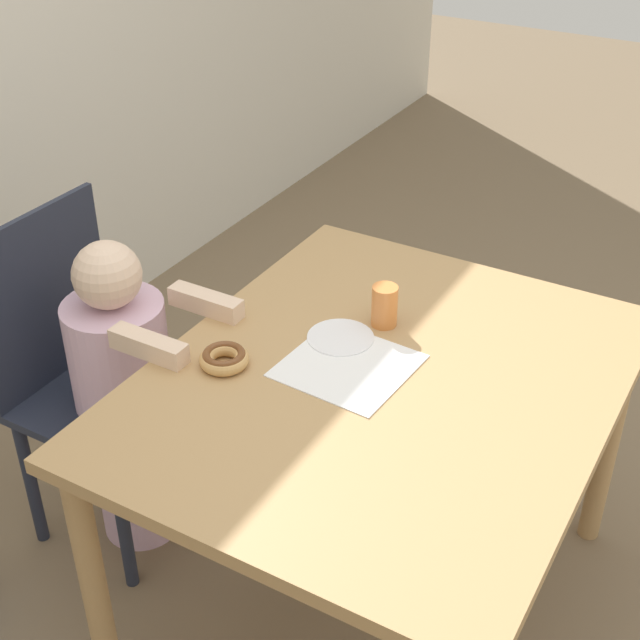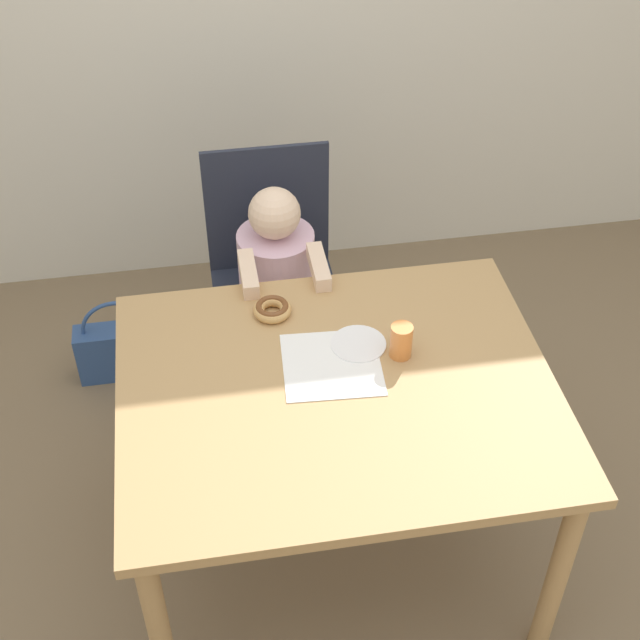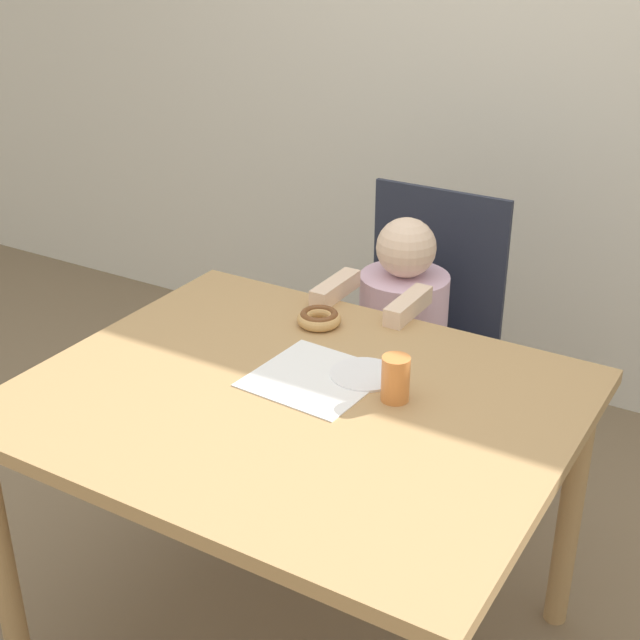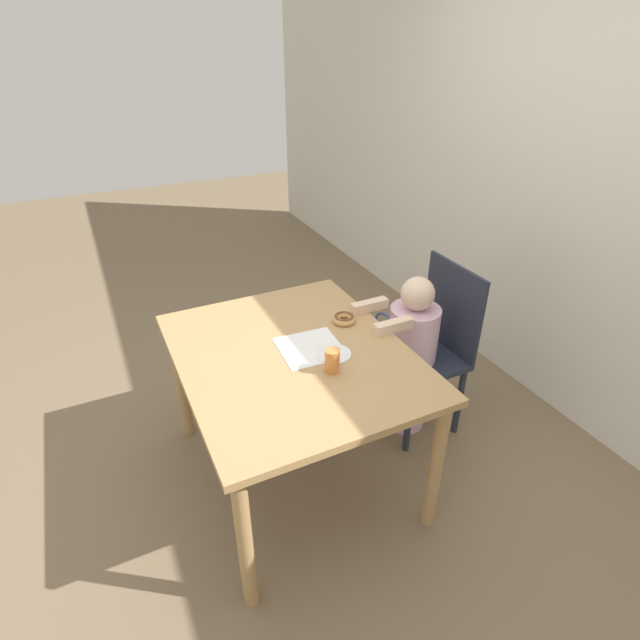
{
  "view_description": "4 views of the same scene",
  "coord_description": "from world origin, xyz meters",
  "views": [
    {
      "loc": [
        -1.48,
        -0.69,
        1.95
      ],
      "look_at": [
        -0.02,
        0.15,
        0.88
      ],
      "focal_mm": 50.0,
      "sensor_mm": 36.0,
      "label": 1
    },
    {
      "loc": [
        -0.34,
        -1.71,
        2.51
      ],
      "look_at": [
        -0.02,
        0.15,
        0.88
      ],
      "focal_mm": 50.0,
      "sensor_mm": 36.0,
      "label": 2
    },
    {
      "loc": [
        0.94,
        -1.46,
        1.78
      ],
      "look_at": [
        -0.02,
        0.15,
        0.88
      ],
      "focal_mm": 50.0,
      "sensor_mm": 36.0,
      "label": 3
    },
    {
      "loc": [
        1.73,
        -0.7,
        2.01
      ],
      "look_at": [
        -0.02,
        0.15,
        0.88
      ],
      "focal_mm": 28.0,
      "sensor_mm": 36.0,
      "label": 4
    }
  ],
  "objects": [
    {
      "name": "ground_plane",
      "position": [
        0.0,
        0.0,
        0.0
      ],
      "size": [
        12.0,
        12.0,
        0.0
      ],
      "primitive_type": "plane",
      "color": "#7A664C"
    },
    {
      "name": "dining_table",
      "position": [
        0.0,
        0.0,
        0.66
      ],
      "size": [
        1.21,
        0.99,
        0.76
      ],
      "color": "tan",
      "rests_on": "ground_plane"
    },
    {
      "name": "chair",
      "position": [
        -0.08,
        0.85,
        0.5
      ],
      "size": [
        0.45,
        0.4,
        0.96
      ],
      "color": "#232838",
      "rests_on": "ground_plane"
    },
    {
      "name": "child_figure",
      "position": [
        -0.08,
        0.72,
        0.47
      ],
      "size": [
        0.27,
        0.45,
        0.94
      ],
      "color": "silver",
      "rests_on": "ground_plane"
    },
    {
      "name": "donut",
      "position": [
        -0.14,
        0.34,
        0.78
      ],
      "size": [
        0.12,
        0.12,
        0.04
      ],
      "color": "tan",
      "rests_on": "dining_table"
    },
    {
      "name": "napkin",
      "position": [
        0.0,
        0.09,
        0.76
      ],
      "size": [
        0.3,
        0.3,
        0.0
      ],
      "color": "white",
      "rests_on": "dining_table"
    },
    {
      "name": "handbag",
      "position": [
        -0.68,
        0.96,
        0.13
      ],
      "size": [
        0.35,
        0.11,
        0.37
      ],
      "color": "#2D4C84",
      "rests_on": "ground_plane"
    },
    {
      "name": "cup",
      "position": [
        0.2,
        0.1,
        0.81
      ],
      "size": [
        0.06,
        0.06,
        0.11
      ],
      "color": "orange",
      "rests_on": "dining_table"
    },
    {
      "name": "plate",
      "position": [
        0.09,
        0.16,
        0.76
      ],
      "size": [
        0.16,
        0.16,
        0.01
      ],
      "color": "white",
      "rests_on": "dining_table"
    }
  ]
}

